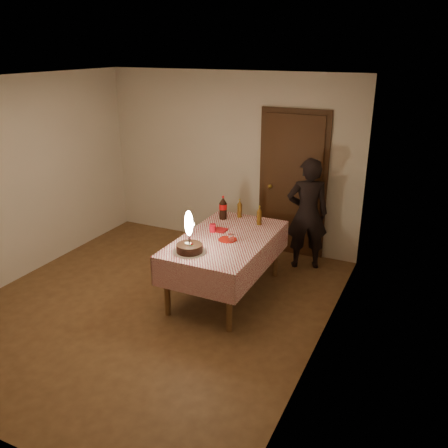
{
  "coord_description": "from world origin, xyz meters",
  "views": [
    {
      "loc": [
        2.92,
        -4.11,
        2.94
      ],
      "look_at": [
        0.68,
        0.61,
        0.95
      ],
      "focal_mm": 38.0,
      "sensor_mm": 36.0,
      "label": 1
    }
  ],
  "objects": [
    {
      "name": "amber_bottle_left",
      "position": [
        0.54,
        1.39,
        0.88
      ],
      "size": [
        0.06,
        0.06,
        0.26
      ],
      "color": "#5E3B10",
      "rests_on": "dining_table"
    },
    {
      "name": "red_plate",
      "position": [
        0.73,
        0.6,
        0.76
      ],
      "size": [
        0.22,
        0.22,
        0.01
      ],
      "primitive_type": "cylinder",
      "color": "red",
      "rests_on": "dining_table"
    },
    {
      "name": "ground",
      "position": [
        0.0,
        0.0,
        0.0
      ],
      "size": [
        4.0,
        4.5,
        0.01
      ],
      "primitive_type": "cube",
      "color": "brown",
      "rests_on": "ground"
    },
    {
      "name": "clear_cup",
      "position": [
        0.79,
        0.57,
        0.8
      ],
      "size": [
        0.07,
        0.07,
        0.09
      ],
      "primitive_type": "cylinder",
      "color": "white",
      "rests_on": "dining_table"
    },
    {
      "name": "dining_table",
      "position": [
        0.68,
        0.66,
        0.66
      ],
      "size": [
        1.02,
        1.72,
        0.76
      ],
      "color": "brown",
      "rests_on": "ground"
    },
    {
      "name": "photographer",
      "position": [
        1.34,
        1.85,
        0.78
      ],
      "size": [
        0.67,
        0.57,
        1.56
      ],
      "color": "black",
      "rests_on": "ground"
    },
    {
      "name": "birthday_cake",
      "position": [
        0.49,
        0.1,
        0.87
      ],
      "size": [
        0.37,
        0.37,
        0.49
      ],
      "color": "white",
      "rests_on": "dining_table"
    },
    {
      "name": "room_shell",
      "position": [
        0.03,
        0.08,
        1.65
      ],
      "size": [
        4.04,
        4.54,
        2.62
      ],
      "color": "beige",
      "rests_on": "ground"
    },
    {
      "name": "red_cup",
      "position": [
        0.45,
        0.76,
        0.81
      ],
      "size": [
        0.08,
        0.08,
        0.1
      ],
      "primitive_type": "cylinder",
      "color": "red",
      "rests_on": "dining_table"
    },
    {
      "name": "cola_bottle",
      "position": [
        0.37,
        1.23,
        0.91
      ],
      "size": [
        0.1,
        0.1,
        0.32
      ],
      "color": "black",
      "rests_on": "dining_table"
    },
    {
      "name": "napkin_stack",
      "position": [
        0.52,
        0.82,
        0.77
      ],
      "size": [
        0.15,
        0.15,
        0.02
      ],
      "primitive_type": "cube",
      "color": "#A91317",
      "rests_on": "dining_table"
    },
    {
      "name": "amber_bottle_right",
      "position": [
        0.88,
        1.24,
        0.88
      ],
      "size": [
        0.06,
        0.06,
        0.26
      ],
      "color": "#5E3B10",
      "rests_on": "dining_table"
    }
  ]
}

